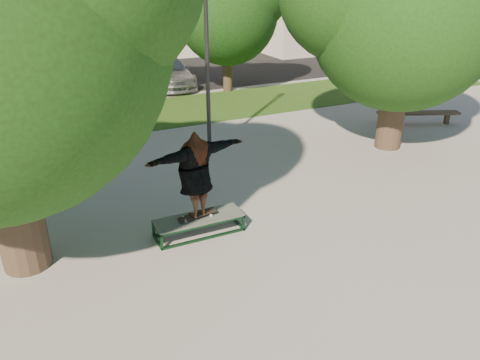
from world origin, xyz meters
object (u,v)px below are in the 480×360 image
bench (418,114)px  car_silver_b (167,72)px  grind_box (199,225)px  tree_right (402,3)px  lamppost (207,41)px  car_grey (61,71)px

bench → car_silver_b: (-6.07, 9.33, 0.28)m
grind_box → car_silver_b: car_silver_b is taller
bench → car_silver_b: bearing=146.0°
tree_right → car_silver_b: size_ratio=1.48×
tree_right → bench: (2.58, 1.23, -3.73)m
grind_box → car_silver_b: size_ratio=0.41×
grind_box → bench: bench is taller
grind_box → lamppost: bearing=65.4°
lamppost → grind_box: 5.59m
lamppost → grind_box: (-1.98, -4.31, -2.96)m
lamppost → tree_right: bearing=-21.3°
tree_right → grind_box: (-6.89, -2.40, -3.90)m
grind_box → car_silver_b: 13.41m
tree_right → lamppost: tree_right is taller
lamppost → bench: (7.50, -0.68, -2.79)m
tree_right → lamppost: size_ratio=1.07×
grind_box → car_silver_b: bearing=75.3°
grind_box → bench: bearing=21.0°
car_grey → grind_box: bearing=-78.8°
lamppost → car_silver_b: 9.12m
bench → car_grey: car_grey is taller
grind_box → bench: (9.48, 3.63, 0.17)m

